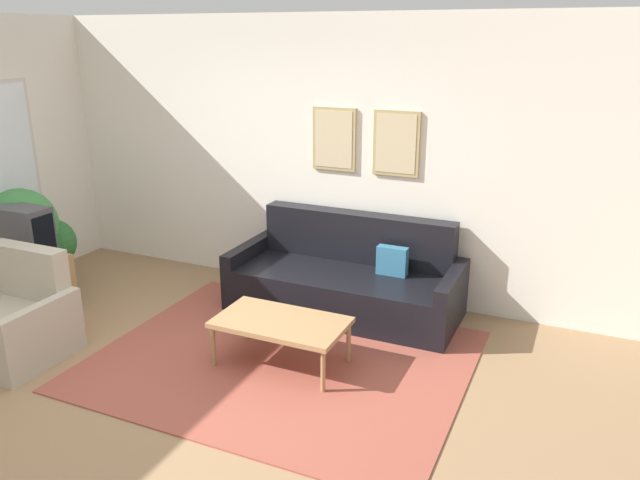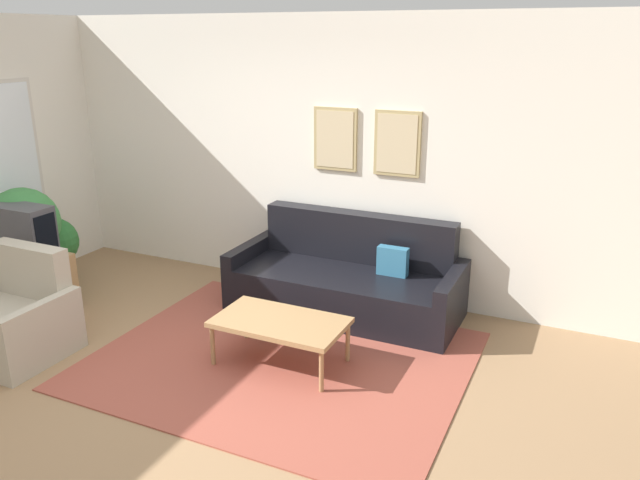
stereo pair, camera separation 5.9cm
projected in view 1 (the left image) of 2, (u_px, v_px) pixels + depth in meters
ground_plane at (151, 396)px, 4.53m from camera, size 16.00×16.00×0.00m
area_rug at (282, 360)px, 5.03m from camera, size 2.90×2.35×0.01m
wall_back at (298, 155)px, 6.22m from camera, size 8.00×0.09×2.70m
couch at (347, 281)px, 5.88m from camera, size 2.14×0.90×0.88m
coffee_table at (281, 324)px, 4.87m from camera, size 1.02×0.58×0.38m
tv_stand at (30, 283)px, 5.84m from camera, size 0.77×0.40×0.56m
tv at (22, 231)px, 5.68m from camera, size 0.56×0.28×0.46m
armchair at (10, 322)px, 5.06m from camera, size 0.91×0.76×0.85m
potted_plant_tall at (21, 227)px, 6.03m from camera, size 0.70×0.70×1.11m
potted_plant_by_window at (52, 246)px, 6.30m from camera, size 0.49×0.49×0.75m
potted_plant_small at (34, 255)px, 6.05m from camera, size 0.41×0.41×0.72m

